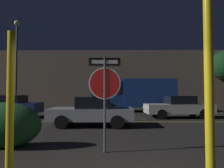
# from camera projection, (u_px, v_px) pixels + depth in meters

# --- Properties ---
(road_center_stripe) EXTENTS (40.44, 0.12, 0.01)m
(road_center_stripe) POSITION_uv_depth(u_px,v_px,m) (115.00, 122.00, 11.86)
(road_center_stripe) COLOR gold
(road_center_stripe) RESTS_ON ground_plane
(stop_sign) EXTENTS (0.86, 0.08, 2.55)m
(stop_sign) POSITION_uv_depth(u_px,v_px,m) (105.00, 85.00, 5.85)
(stop_sign) COLOR #4C4C51
(stop_sign) RESTS_ON ground_plane
(yellow_pole_left) EXTENTS (0.13, 0.13, 2.61)m
(yellow_pole_left) POSITION_uv_depth(u_px,v_px,m) (10.00, 110.00, 3.59)
(yellow_pole_left) COLOR yellow
(yellow_pole_left) RESTS_ON ground_plane
(yellow_pole_right) EXTENTS (0.17, 0.17, 3.38)m
(yellow_pole_right) POSITION_uv_depth(u_px,v_px,m) (209.00, 87.00, 4.04)
(yellow_pole_right) COLOR yellow
(yellow_pole_right) RESTS_ON ground_plane
(hedge_bush_1) EXTENTS (2.11, 1.01, 1.31)m
(hedge_bush_1) POSITION_uv_depth(u_px,v_px,m) (5.00, 125.00, 6.29)
(hedge_bush_1) COLOR #1E4C23
(hedge_bush_1) RESTS_ON ground_plane
(passing_car_1) EXTENTS (3.98, 2.01, 1.43)m
(passing_car_1) POSITION_uv_depth(u_px,v_px,m) (10.00, 106.00, 13.98)
(passing_car_1) COLOR navy
(passing_car_1) RESTS_ON ground_plane
(passing_car_2) EXTENTS (4.03, 2.06, 1.39)m
(passing_car_2) POSITION_uv_depth(u_px,v_px,m) (92.00, 111.00, 10.45)
(passing_car_2) COLOR #9E9EA3
(passing_car_2) RESTS_ON ground_plane
(passing_car_3) EXTENTS (4.29, 2.02, 1.38)m
(passing_car_3) POSITION_uv_depth(u_px,v_px,m) (179.00, 107.00, 13.74)
(passing_car_3) COLOR silver
(passing_car_3) RESTS_ON ground_plane
(delivery_truck) EXTENTS (6.91, 2.42, 2.70)m
(delivery_truck) POSITION_uv_depth(u_px,v_px,m) (131.00, 93.00, 18.26)
(delivery_truck) COLOR navy
(delivery_truck) RESTS_ON ground_plane
(street_lamp) EXTENTS (0.46, 0.46, 7.57)m
(street_lamp) POSITION_uv_depth(u_px,v_px,m) (17.00, 53.00, 17.93)
(street_lamp) COLOR #4C4C51
(street_lamp) RESTS_ON ground_plane
(building_backdrop) EXTENTS (31.70, 4.78, 6.06)m
(building_backdrop) POSITION_uv_depth(u_px,v_px,m) (90.00, 80.00, 25.21)
(building_backdrop) COLOR #6B5B4C
(building_backdrop) RESTS_ON ground_plane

